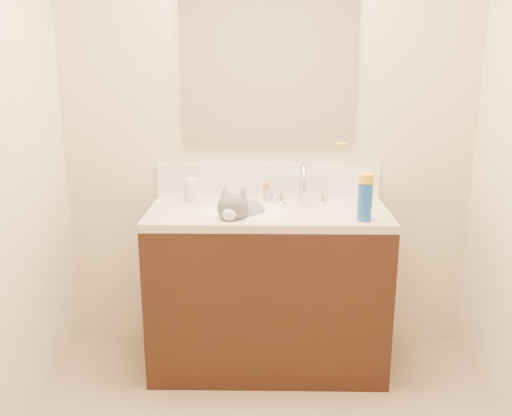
{
  "coord_description": "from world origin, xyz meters",
  "views": [
    {
      "loc": [
        -0.01,
        -1.77,
        1.63
      ],
      "look_at": [
        -0.06,
        0.92,
        0.88
      ],
      "focal_mm": 40.0,
      "sensor_mm": 36.0,
      "label": 1
    }
  ],
  "objects_px": {
    "faucet": "(303,186)",
    "spray_can": "(365,201)",
    "basin": "(244,224)",
    "pill_bottle": "(191,190)",
    "vanity_cabinet": "(268,292)",
    "silver_jar": "(268,194)",
    "amber_bottle": "(266,191)",
    "cat": "(240,217)"
  },
  "relations": [
    {
      "from": "faucet",
      "to": "spray_can",
      "type": "bearing_deg",
      "value": -50.01
    },
    {
      "from": "basin",
      "to": "pill_bottle",
      "type": "relative_size",
      "value": 3.81
    },
    {
      "from": "basin",
      "to": "pill_bottle",
      "type": "xyz_separation_m",
      "value": [
        -0.29,
        0.19,
        0.13
      ]
    },
    {
      "from": "vanity_cabinet",
      "to": "silver_jar",
      "type": "height_order",
      "value": "silver_jar"
    },
    {
      "from": "amber_bottle",
      "to": "spray_can",
      "type": "distance_m",
      "value": 0.6
    },
    {
      "from": "vanity_cabinet",
      "to": "amber_bottle",
      "type": "bearing_deg",
      "value": 93.01
    },
    {
      "from": "cat",
      "to": "silver_jar",
      "type": "relative_size",
      "value": 7.04
    },
    {
      "from": "vanity_cabinet",
      "to": "faucet",
      "type": "xyz_separation_m",
      "value": [
        0.18,
        0.14,
        0.54
      ]
    },
    {
      "from": "faucet",
      "to": "cat",
      "type": "xyz_separation_m",
      "value": [
        -0.32,
        -0.18,
        -0.12
      ]
    },
    {
      "from": "faucet",
      "to": "cat",
      "type": "bearing_deg",
      "value": -151.41
    },
    {
      "from": "amber_bottle",
      "to": "vanity_cabinet",
      "type": "bearing_deg",
      "value": -86.99
    },
    {
      "from": "amber_bottle",
      "to": "spray_can",
      "type": "height_order",
      "value": "spray_can"
    },
    {
      "from": "pill_bottle",
      "to": "basin",
      "type": "bearing_deg",
      "value": -33.2
    },
    {
      "from": "faucet",
      "to": "pill_bottle",
      "type": "bearing_deg",
      "value": 177.97
    },
    {
      "from": "silver_jar",
      "to": "spray_can",
      "type": "height_order",
      "value": "spray_can"
    },
    {
      "from": "cat",
      "to": "pill_bottle",
      "type": "distance_m",
      "value": 0.34
    },
    {
      "from": "vanity_cabinet",
      "to": "pill_bottle",
      "type": "distance_m",
      "value": 0.67
    },
    {
      "from": "basin",
      "to": "faucet",
      "type": "distance_m",
      "value": 0.38
    },
    {
      "from": "basin",
      "to": "faucet",
      "type": "height_order",
      "value": "faucet"
    },
    {
      "from": "cat",
      "to": "silver_jar",
      "type": "height_order",
      "value": "cat"
    },
    {
      "from": "cat",
      "to": "silver_jar",
      "type": "xyz_separation_m",
      "value": [
        0.14,
        0.22,
        0.06
      ]
    },
    {
      "from": "silver_jar",
      "to": "amber_bottle",
      "type": "distance_m",
      "value": 0.03
    },
    {
      "from": "cat",
      "to": "pill_bottle",
      "type": "xyz_separation_m",
      "value": [
        -0.27,
        0.2,
        0.09
      ]
    },
    {
      "from": "silver_jar",
      "to": "spray_can",
      "type": "xyz_separation_m",
      "value": [
        0.45,
        -0.37,
        0.06
      ]
    },
    {
      "from": "basin",
      "to": "cat",
      "type": "height_order",
      "value": "cat"
    },
    {
      "from": "basin",
      "to": "cat",
      "type": "xyz_separation_m",
      "value": [
        -0.02,
        -0.01,
        0.04
      ]
    },
    {
      "from": "spray_can",
      "to": "faucet",
      "type": "bearing_deg",
      "value": 129.99
    },
    {
      "from": "faucet",
      "to": "silver_jar",
      "type": "height_order",
      "value": "faucet"
    },
    {
      "from": "pill_bottle",
      "to": "amber_bottle",
      "type": "bearing_deg",
      "value": 6.21
    },
    {
      "from": "spray_can",
      "to": "pill_bottle",
      "type": "bearing_deg",
      "value": 158.28
    },
    {
      "from": "faucet",
      "to": "cat",
      "type": "distance_m",
      "value": 0.38
    },
    {
      "from": "vanity_cabinet",
      "to": "basin",
      "type": "relative_size",
      "value": 2.67
    },
    {
      "from": "pill_bottle",
      "to": "spray_can",
      "type": "distance_m",
      "value": 0.92
    },
    {
      "from": "faucet",
      "to": "silver_jar",
      "type": "distance_m",
      "value": 0.19
    },
    {
      "from": "vanity_cabinet",
      "to": "amber_bottle",
      "type": "distance_m",
      "value": 0.53
    },
    {
      "from": "cat",
      "to": "pill_bottle",
      "type": "bearing_deg",
      "value": 156.48
    },
    {
      "from": "pill_bottle",
      "to": "silver_jar",
      "type": "xyz_separation_m",
      "value": [
        0.41,
        0.03,
        -0.03
      ]
    },
    {
      "from": "spray_can",
      "to": "vanity_cabinet",
      "type": "bearing_deg",
      "value": 157.81
    },
    {
      "from": "amber_bottle",
      "to": "faucet",
      "type": "bearing_deg",
      "value": -18.57
    },
    {
      "from": "spray_can",
      "to": "amber_bottle",
      "type": "bearing_deg",
      "value": 140.08
    },
    {
      "from": "cat",
      "to": "spray_can",
      "type": "height_order",
      "value": "spray_can"
    },
    {
      "from": "pill_bottle",
      "to": "spray_can",
      "type": "height_order",
      "value": "spray_can"
    }
  ]
}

